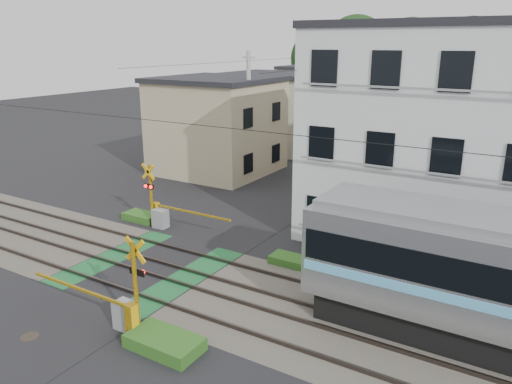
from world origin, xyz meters
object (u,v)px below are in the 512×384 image
Objects in this scene: crossing_signal_near at (126,309)px; crossing_signal_far at (159,213)px; pedestrian at (419,125)px; manhole_cover at (30,337)px; apartment_block at (437,133)px.

crossing_signal_near is 8.95m from crossing_signal_far.
manhole_cover is (-1.47, -40.74, -0.93)m from pedestrian.
crossing_signal_far is (-5.17, 7.31, 0.00)m from crossing_signal_near.
crossing_signal_far is 0.46× the size of apartment_block.
crossing_signal_far is at bearing -152.22° from apartment_block.
crossing_signal_near is at bearing 38.84° from manhole_cover.
crossing_signal_far is 2.50× the size of pedestrian.
apartment_block is (11.09, 5.84, 3.94)m from crossing_signal_far.
pedestrian is at bearing 91.14° from crossing_signal_near.
pedestrian reaches higher than manhole_cover.
crossing_signal_near reaches higher than pedestrian.
manhole_cover is at bearing -118.61° from apartment_block.
pedestrian is 40.78m from manhole_cover.
crossing_signal_near is at bearing 88.48° from pedestrian.
manhole_cover is (-2.24, -1.80, -0.70)m from crossing_signal_near.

